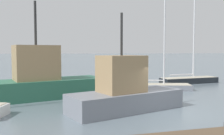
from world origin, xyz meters
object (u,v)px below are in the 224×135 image
sailboat_1 (189,79)px  fishing_boat_1 (41,80)px  fishing_boat_2 (125,92)px  sailboat_0 (159,85)px

sailboat_1 → fishing_boat_1: bearing=-167.9°
sailboat_1 → fishing_boat_2: size_ratio=1.30×
fishing_boat_1 → fishing_boat_2: bearing=116.7°
sailboat_0 → fishing_boat_1: 10.06m
fishing_boat_1 → fishing_boat_2: fishing_boat_1 is taller
sailboat_1 → fishing_boat_2: 14.38m
fishing_boat_1 → fishing_boat_2: (4.65, -5.27, -0.20)m
sailboat_1 → fishing_boat_1: sailboat_1 is taller
sailboat_0 → sailboat_1: sailboat_0 is taller
sailboat_0 → fishing_boat_2: bearing=-111.8°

